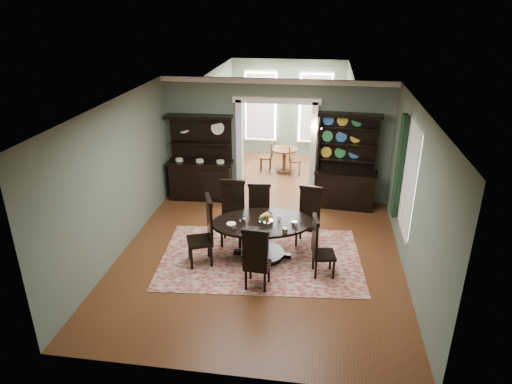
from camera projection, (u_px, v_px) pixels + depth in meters
room at (259, 184)px, 8.33m from camera, size 5.51×6.01×3.01m
parlor at (285, 115)px, 13.34m from camera, size 3.51×3.50×3.01m
doorway_trim at (276, 136)px, 11.00m from camera, size 2.08×0.25×2.57m
right_window at (404, 173)px, 8.77m from camera, size 0.15×1.47×2.12m
wall_sconce at (316, 129)px, 10.63m from camera, size 0.27×0.21×0.21m
rug at (261, 258)px, 8.94m from camera, size 4.06×2.80×0.01m
dining_table at (262, 232)px, 8.80m from camera, size 2.16×2.15×0.77m
centerpiece at (266, 220)px, 8.63m from camera, size 1.38×0.88×0.23m
chair_far_left at (233, 210)px, 9.31m from camera, size 0.52×0.49×1.34m
chair_far_mid at (259, 211)px, 9.39m from camera, size 0.51×0.48×1.24m
chair_far_right at (309, 214)px, 9.29m from camera, size 0.53×0.51×1.23m
chair_end_left at (205, 229)px, 8.53m from camera, size 0.63×0.64×1.36m
chair_end_right at (319, 245)px, 8.19m from camera, size 0.48×0.49×1.16m
chair_near at (256, 258)px, 7.75m from camera, size 0.48×0.46×1.21m
sideboard at (201, 170)px, 11.37m from camera, size 1.64×0.67×2.12m
welsh_dresser at (346, 174)px, 10.86m from camera, size 1.50×0.65×2.29m
parlor_table at (284, 157)px, 13.16m from camera, size 0.76×0.76×0.71m
parlor_chair_left at (268, 155)px, 13.20m from camera, size 0.38×0.38×0.90m
parlor_chair_right at (293, 159)px, 12.97m from camera, size 0.38×0.37×0.89m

